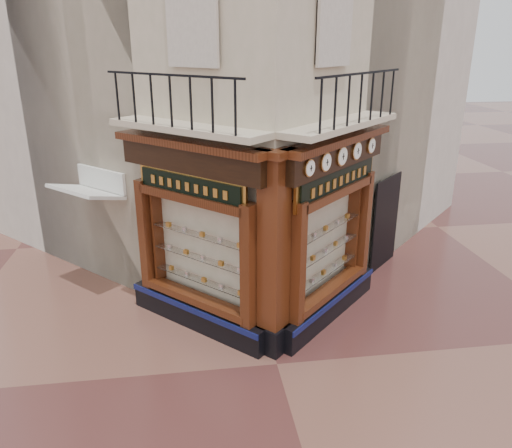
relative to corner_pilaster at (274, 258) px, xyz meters
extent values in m
plane|color=#4C2623|center=(0.00, -0.50, -1.95)|extent=(80.00, 80.00, 0.00)
cube|color=beige|center=(0.00, 5.66, 4.05)|extent=(11.31, 11.31, 12.00)
cube|color=beige|center=(-2.47, 8.13, 3.55)|extent=(11.31, 11.31, 11.00)
cube|color=beige|center=(2.47, 8.13, 3.55)|extent=(11.31, 11.31, 11.00)
cube|color=black|center=(-1.44, 1.04, -1.67)|extent=(2.72, 2.72, 0.55)
cube|color=#0D1345|center=(-1.57, 0.91, -1.46)|extent=(2.50, 2.50, 0.12)
cube|color=#3C1A0B|center=(-0.45, 0.05, -0.17)|extent=(0.37, 0.37, 2.45)
cube|color=#3C1A0B|center=(-2.43, 2.03, -0.17)|extent=(0.37, 0.37, 2.45)
cube|color=beige|center=(-1.20, 1.27, -0.20)|extent=(1.80, 1.80, 2.10)
cube|color=black|center=(-1.42, 1.05, 1.65)|extent=(2.69, 2.69, 0.50)
cube|color=#3C1A0B|center=(-1.47, 1.00, 1.96)|extent=(2.86, 2.86, 0.14)
cube|color=black|center=(1.44, 1.04, -1.67)|extent=(2.72, 2.72, 0.55)
cube|color=#0D1345|center=(1.57, 0.91, -1.46)|extent=(2.50, 2.50, 0.12)
cube|color=#3C1A0B|center=(0.45, 0.05, -0.17)|extent=(0.37, 0.37, 2.45)
cube|color=#3C1A0B|center=(2.43, 2.03, -0.17)|extent=(0.37, 0.37, 2.45)
cube|color=beige|center=(1.20, 1.27, -0.20)|extent=(1.80, 1.80, 2.10)
cube|color=black|center=(1.42, 1.05, 1.65)|extent=(2.69, 2.69, 0.50)
cube|color=#3C1A0B|center=(1.47, 1.00, 1.96)|extent=(2.86, 2.86, 0.14)
cube|color=black|center=(0.00, 0.00, -1.67)|extent=(0.78, 0.78, 0.55)
cube|color=#3C1A0B|center=(0.00, 0.00, 0.25)|extent=(0.64, 0.64, 3.50)
cube|color=#3C1A0B|center=(0.00, 0.00, 1.96)|extent=(0.85, 0.85, 0.14)
cube|color=beige|center=(-1.48, 0.99, 2.25)|extent=(2.97, 2.97, 0.12)
cube|color=black|center=(-1.72, 0.76, 3.20)|extent=(2.36, 2.36, 0.04)
cube|color=beige|center=(1.48, 0.99, 2.25)|extent=(2.97, 2.97, 0.12)
cube|color=black|center=(1.72, 0.76, 3.20)|extent=(2.36, 2.36, 0.04)
cylinder|color=#AB7639|center=(0.61, 0.02, 1.67)|extent=(0.26, 0.26, 0.32)
cylinder|color=white|center=(0.63, -0.01, 1.67)|extent=(0.21, 0.21, 0.27)
cube|color=black|center=(0.64, -0.02, 1.67)|extent=(0.02, 0.02, 0.11)
cube|color=black|center=(0.64, -0.02, 1.67)|extent=(0.06, 0.06, 0.01)
cylinder|color=#AB7639|center=(1.01, 0.42, 1.67)|extent=(0.29, 0.29, 0.36)
cylinder|color=white|center=(1.03, 0.40, 1.67)|extent=(0.23, 0.23, 0.31)
cube|color=black|center=(1.04, 0.39, 1.67)|extent=(0.02, 0.02, 0.12)
cube|color=black|center=(1.04, 0.39, 1.67)|extent=(0.07, 0.07, 0.01)
cylinder|color=#AB7639|center=(1.45, 0.86, 1.67)|extent=(0.31, 0.31, 0.39)
cylinder|color=white|center=(1.48, 0.84, 1.67)|extent=(0.25, 0.25, 0.33)
cube|color=black|center=(1.49, 0.83, 1.67)|extent=(0.02, 0.02, 0.13)
cube|color=black|center=(1.49, 0.83, 1.67)|extent=(0.08, 0.08, 0.01)
cylinder|color=#AB7639|center=(1.90, 1.31, 1.67)|extent=(0.30, 0.30, 0.37)
cylinder|color=white|center=(1.92, 1.29, 1.67)|extent=(0.24, 0.24, 0.32)
cube|color=black|center=(1.93, 1.27, 1.67)|extent=(0.02, 0.02, 0.12)
cube|color=black|center=(1.93, 1.27, 1.67)|extent=(0.07, 0.07, 0.01)
cylinder|color=#AB7639|center=(2.38, 1.79, 1.67)|extent=(0.28, 0.28, 0.34)
cylinder|color=white|center=(2.40, 1.77, 1.67)|extent=(0.22, 0.22, 0.29)
cube|color=black|center=(2.41, 1.75, 1.67)|extent=(0.02, 0.02, 0.11)
cube|color=black|center=(2.41, 1.75, 1.67)|extent=(0.07, 0.07, 0.01)
cube|color=#C08938|center=(-1.45, 1.03, 1.15)|extent=(1.98, 1.98, 0.53)
cube|color=black|center=(-1.48, 1.00, 1.15)|extent=(1.85, 1.85, 0.40)
cube|color=#C08938|center=(1.45, 1.03, 1.15)|extent=(2.24, 2.24, 0.60)
cube|color=black|center=(1.48, 1.00, 1.15)|extent=(2.09, 2.09, 0.45)
camera|label=1|loc=(-1.49, -8.24, 3.73)|focal=35.00mm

